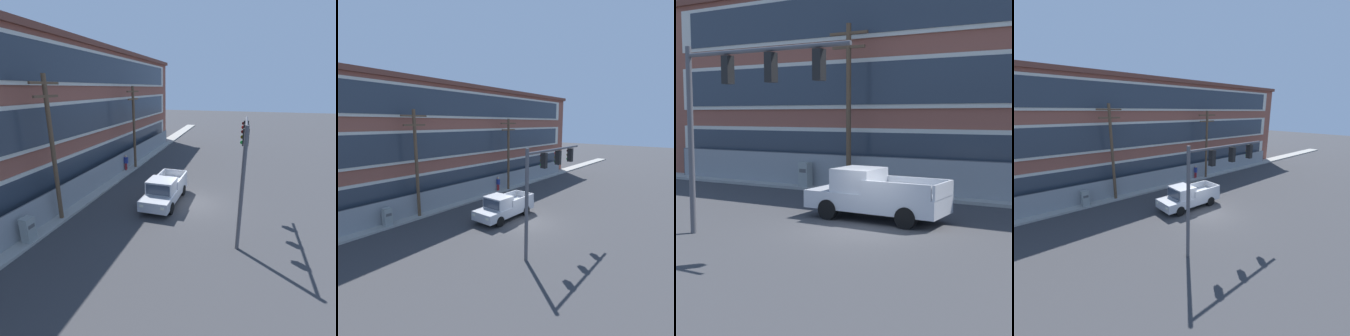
# 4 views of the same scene
# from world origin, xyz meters

# --- Properties ---
(ground_plane) EXTENTS (160.00, 160.00, 0.00)m
(ground_plane) POSITION_xyz_m (0.00, 0.00, 0.00)
(ground_plane) COLOR #38383A
(sidewalk_building_side) EXTENTS (80.00, 1.70, 0.16)m
(sidewalk_building_side) POSITION_xyz_m (0.00, 8.07, 0.08)
(sidewalk_building_side) COLOR #9E9B93
(sidewalk_building_side) RESTS_ON ground
(brick_mill_building) EXTENTS (42.99, 8.90, 11.53)m
(brick_mill_building) POSITION_xyz_m (1.61, 13.07, 5.78)
(brick_mill_building) COLOR brown
(brick_mill_building) RESTS_ON ground
(chain_link_fence) EXTENTS (37.80, 0.06, 1.95)m
(chain_link_fence) POSITION_xyz_m (1.56, 8.12, 0.99)
(chain_link_fence) COLOR gray
(chain_link_fence) RESTS_ON ground
(traffic_signal_mast) EXTENTS (6.35, 0.43, 6.38)m
(traffic_signal_mast) POSITION_xyz_m (-2.85, -3.11, 4.69)
(traffic_signal_mast) COLOR #4C4C51
(traffic_signal_mast) RESTS_ON ground
(pickup_truck_silver) EXTENTS (5.64, 2.17, 2.00)m
(pickup_truck_silver) POSITION_xyz_m (-0.48, 2.10, 0.95)
(pickup_truck_silver) COLOR #B2B5BA
(pickup_truck_silver) RESTS_ON ground
(utility_pole_near_corner) EXTENTS (2.19, 0.26, 8.74)m
(utility_pole_near_corner) POSITION_xyz_m (-4.70, 7.62, 4.79)
(utility_pole_near_corner) COLOR brown
(utility_pole_near_corner) RESTS_ON ground
(electrical_cabinet) EXTENTS (0.60, 0.53, 1.51)m
(electrical_cabinet) POSITION_xyz_m (-7.41, 7.56, 0.76)
(electrical_cabinet) COLOR #939993
(electrical_cabinet) RESTS_ON ground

